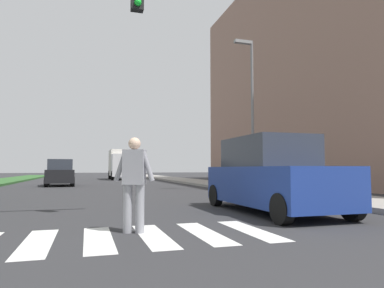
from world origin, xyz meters
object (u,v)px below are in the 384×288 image
suv_crossing (271,176)px  sedan_midblock (60,174)px  street_lamp_right (251,100)px  pedestrian_performer (134,180)px  truck_box_delivery (122,164)px

suv_crossing → sedan_midblock: bearing=111.3°
street_lamp_right → sedan_midblock: bearing=137.4°
pedestrian_performer → sedan_midblock: 18.30m
sedan_midblock → truck_box_delivery: truck_box_delivery is taller
street_lamp_right → pedestrian_performer: size_ratio=4.44×
sedan_midblock → street_lamp_right: bearing=-42.6°
street_lamp_right → truck_box_delivery: 21.75m
pedestrian_performer → truck_box_delivery: size_ratio=0.27×
street_lamp_right → pedestrian_performer: bearing=-127.0°
sedan_midblock → pedestrian_performer: bearing=-82.2°
street_lamp_right → suv_crossing: size_ratio=1.63×
suv_crossing → pedestrian_performer: bearing=-153.7°
pedestrian_performer → sedan_midblock: (-2.49, 18.13, -0.13)m
pedestrian_performer → suv_crossing: bearing=26.3°
suv_crossing → street_lamp_right: bearing=66.7°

